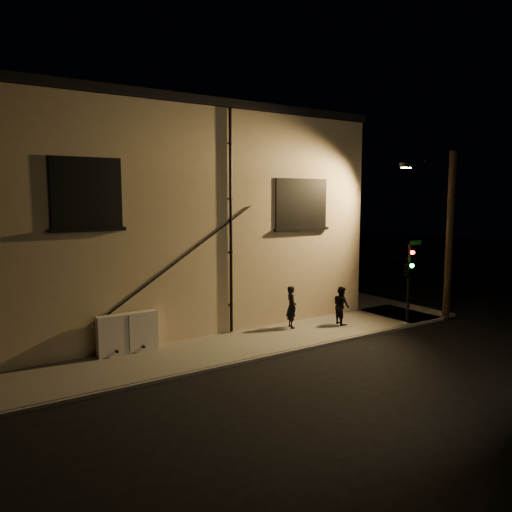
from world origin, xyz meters
TOP-DOWN VIEW (x-y plane):
  - ground at (0.00, 0.00)m, footprint 90.00×90.00m
  - sidewalk at (1.22, 4.39)m, footprint 21.00×16.00m
  - building at (-3.00, 8.99)m, footprint 16.20×12.23m
  - utility_cabinet at (-5.93, 2.70)m, footprint 2.03×0.34m
  - pedestrian_a at (0.54, 2.21)m, footprint 0.57×0.70m
  - pedestrian_b at (2.55, 1.53)m, footprint 0.73×0.86m
  - traffic_signal at (4.92, 0.19)m, footprint 1.20×1.96m
  - streetlamp_pole at (7.21, 0.07)m, footprint 2.02×1.39m

SIDE VIEW (x-z plane):
  - ground at x=0.00m, z-range 0.00..0.00m
  - sidewalk at x=1.22m, z-range 0.00..0.12m
  - utility_cabinet at x=-5.93m, z-range 0.12..1.45m
  - pedestrian_b at x=2.55m, z-range 0.12..1.67m
  - pedestrian_a at x=0.54m, z-range 0.12..1.79m
  - traffic_signal at x=4.92m, z-range 0.70..4.05m
  - streetlamp_pole at x=7.21m, z-range 0.22..7.40m
  - building at x=-3.00m, z-range 0.00..8.80m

